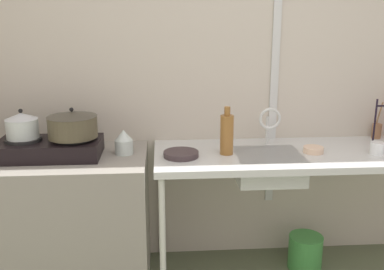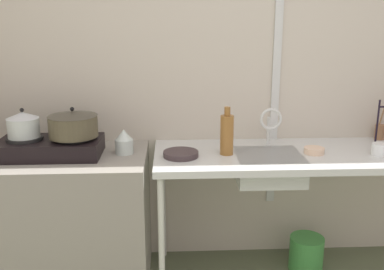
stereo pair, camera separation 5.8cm
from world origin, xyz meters
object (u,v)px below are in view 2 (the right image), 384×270
object	(u,v)px
pot_on_left_burner	(23,124)
pot_on_right_burner	(73,124)
bottle_by_sink	(227,134)
utensil_jar	(380,131)
small_bowl_on_drainboard	(314,151)
percolator	(124,142)
cup_by_rack	(379,149)
frying_pan	(181,154)
bucket_on_floor	(306,253)
faucet	(270,121)
sink_basin	(268,167)
stove	(50,147)

from	to	relation	value
pot_on_left_burner	pot_on_right_burner	distance (m)	0.28
bottle_by_sink	utensil_jar	distance (m)	1.09
pot_on_right_burner	small_bowl_on_drainboard	xyz separation A→B (m)	(1.42, -0.03, -0.17)
small_bowl_on_drainboard	bottle_by_sink	xyz separation A→B (m)	(-0.52, 0.01, 0.11)
percolator	cup_by_rack	bearing A→B (deg)	-4.19
frying_pan	utensil_jar	size ratio (longest dim) A/B	0.83
percolator	bucket_on_floor	world-z (taller)	percolator
faucet	bottle_by_sink	bearing A→B (deg)	-153.40
sink_basin	cup_by_rack	xyz separation A→B (m)	(0.65, -0.05, 0.11)
pot_on_left_burner	cup_by_rack	xyz separation A→B (m)	(2.07, -0.08, -0.16)
pot_on_left_burner	faucet	size ratio (longest dim) A/B	0.74
percolator	sink_basin	bearing A→B (deg)	-4.29
sink_basin	cup_by_rack	bearing A→B (deg)	-4.06
faucet	small_bowl_on_drainboard	size ratio (longest dim) A/B	2.07
stove	pot_on_left_burner	bearing A→B (deg)	180.00
faucet	utensil_jar	world-z (taller)	faucet
faucet	sink_basin	bearing A→B (deg)	-103.78
percolator	bucket_on_floor	xyz separation A→B (m)	(1.16, 0.03, -0.79)
faucet	frying_pan	bearing A→B (deg)	-162.28
sink_basin	frying_pan	world-z (taller)	frying_pan
frying_pan	utensil_jar	world-z (taller)	utensil_jar
sink_basin	stove	bearing A→B (deg)	178.46
cup_by_rack	bucket_on_floor	bearing A→B (deg)	158.33
percolator	bottle_by_sink	xyz separation A→B (m)	(0.61, -0.05, 0.05)
faucet	frying_pan	distance (m)	0.61
faucet	small_bowl_on_drainboard	bearing A→B (deg)	-33.57
stove	frying_pan	distance (m)	0.76
percolator	pot_on_left_burner	bearing A→B (deg)	-177.00
sink_basin	faucet	distance (m)	0.29
bottle_by_sink	utensil_jar	world-z (taller)	bottle_by_sink
frying_pan	stove	bearing A→B (deg)	176.21
faucet	utensil_jar	distance (m)	0.79
frying_pan	utensil_jar	distance (m)	1.37
percolator	cup_by_rack	size ratio (longest dim) A/B	1.68
sink_basin	bucket_on_floor	xyz separation A→B (m)	(0.30, 0.09, -0.64)
pot_on_right_burner	utensil_jar	world-z (taller)	pot_on_right_burner
pot_on_right_burner	stove	bearing A→B (deg)	-180.00
stove	bottle_by_sink	distance (m)	1.04
stove	pot_on_left_burner	world-z (taller)	pot_on_left_burner
frying_pan	faucet	bearing A→B (deg)	17.72
frying_pan	cup_by_rack	size ratio (longest dim) A/B	2.35
small_bowl_on_drainboard	percolator	bearing A→B (deg)	177.07
sink_basin	frying_pan	bearing A→B (deg)	-178.23
pot_on_left_burner	small_bowl_on_drainboard	distance (m)	1.71
percolator	frying_pan	size ratio (longest dim) A/B	0.71
pot_on_right_burner	bucket_on_floor	world-z (taller)	pot_on_right_burner
utensil_jar	bottle_by_sink	bearing A→B (deg)	-165.23
frying_pan	small_bowl_on_drainboard	xyz separation A→B (m)	(0.80, 0.02, 0.00)
cup_by_rack	small_bowl_on_drainboard	xyz separation A→B (m)	(-0.37, 0.05, -0.02)
small_bowl_on_drainboard	stove	bearing A→B (deg)	178.97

